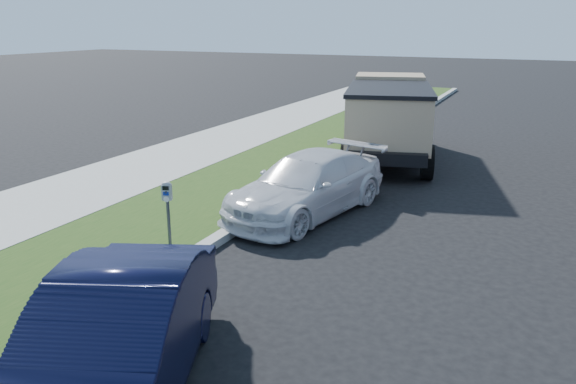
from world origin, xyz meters
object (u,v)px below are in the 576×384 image
at_px(parking_meter, 167,201).
at_px(white_wagon, 307,184).
at_px(navy_sedan, 114,344).
at_px(dump_truck, 388,114).

distance_m(parking_meter, white_wagon, 3.38).
bearing_deg(white_wagon, navy_sedan, -72.20).
bearing_deg(navy_sedan, white_wagon, 73.00).
xyz_separation_m(white_wagon, dump_truck, (0.15, 5.69, 0.66)).
height_order(parking_meter, navy_sedan, navy_sedan).
distance_m(navy_sedan, dump_truck, 12.25).
distance_m(parking_meter, dump_truck, 8.93).
bearing_deg(dump_truck, navy_sedan, -102.80).
xyz_separation_m(parking_meter, navy_sedan, (1.84, -3.41, -0.31)).
distance_m(white_wagon, dump_truck, 5.73).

